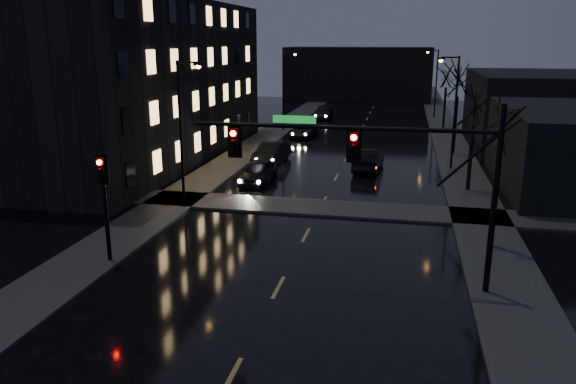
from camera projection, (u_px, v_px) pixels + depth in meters
The scene contains 21 objects.
sidewalk_left at pixel (251, 148), 48.40m from camera, with size 3.00×140.00×0.12m, color #2D2D2B.
sidewalk_right at pixel (455, 156), 45.06m from camera, with size 3.00×140.00×0.12m, color #2D2D2B.
sidewalk_cross at pixel (320, 208), 31.14m from camera, with size 40.00×3.00×0.12m, color #2D2D2B.
apartment_block at pixel (134, 81), 43.69m from camera, with size 12.00×30.00×12.00m, color black.
commercial_right_far at pixel (537, 104), 54.91m from camera, with size 12.00×18.00×6.00m, color black.
far_block at pixel (358, 74), 86.92m from camera, with size 22.00×10.00×8.00m, color black.
signal_mast at pixel (388, 160), 20.14m from camera, with size 11.11×0.41×7.00m.
signal_pole_left at pixel (104, 193), 22.85m from camera, with size 0.35×0.41×4.53m.
tree_near at pixel (503, 110), 23.62m from camera, with size 3.52×3.52×8.08m.
tree_mid_a at pixel (476, 96), 33.18m from camera, with size 3.30×3.30×7.58m.
tree_mid_b at pixel (459, 72), 44.31m from camera, with size 3.74×3.74×8.59m.
tree_far at pixel (447, 70), 57.68m from camera, with size 3.43×3.43×7.88m.
streetlight_l_near at pixel (184, 120), 30.92m from camera, with size 1.53×0.28×8.00m.
streetlight_l_far at pixel (285, 84), 56.43m from camera, with size 1.53×0.28×8.00m.
streetlight_r_mid at pixel (452, 103), 39.28m from camera, with size 1.53×0.28×8.00m.
streetlight_r_far at pixel (435, 78), 65.74m from camera, with size 1.53×0.28×8.00m.
oncoming_car_a at pixel (258, 172), 36.47m from camera, with size 1.81×4.51×1.54m, color black.
oncoming_car_b at pixel (271, 152), 42.71m from camera, with size 1.64×4.70×1.55m, color black.
oncoming_car_c at pixel (303, 130), 53.79m from camera, with size 2.20×4.76×1.32m, color black.
oncoming_car_d at pixel (323, 113), 66.23m from camera, with size 2.02×4.97×1.44m, color black.
lead_car at pixel (369, 159), 40.11m from camera, with size 1.68×4.83×1.59m, color black.
Camera 1 is at (4.33, -11.06, 9.05)m, focal length 35.00 mm.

